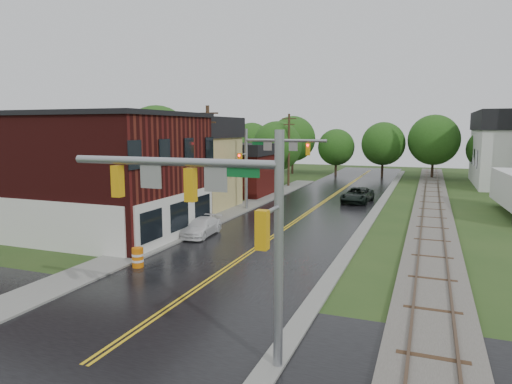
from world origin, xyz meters
The scene contains 20 objects.
ground centered at (0.00, 0.00, 0.00)m, with size 160.00×160.00×0.00m, color #284319.
main_road centered at (0.00, 30.00, 0.00)m, with size 10.00×90.00×0.02m, color black.
cross_road centered at (0.00, 2.00, 0.00)m, with size 60.00×9.00×0.02m, color black.
curb_right centered at (5.40, 35.00, 0.00)m, with size 0.80×70.00×0.12m, color gray.
sidewalk_left centered at (-6.20, 25.00, 0.00)m, with size 2.40×50.00×0.12m, color gray.
brick_building centered at (-12.48, 15.00, 4.15)m, with size 14.30×10.30×8.30m.
yellow_house centered at (-11.00, 26.00, 3.20)m, with size 8.00×7.00×6.40m, color tan.
darkred_building centered at (-10.00, 35.00, 2.20)m, with size 7.00×6.00×4.40m, color #3F0F0C.
railroad centered at (10.00, 35.00, 0.11)m, with size 3.20×80.00×0.30m.
traffic_signal_near centered at (3.47, 2.00, 4.97)m, with size 7.34×0.30×7.20m.
traffic_signal_far centered at (-3.47, 27.00, 4.97)m, with size 7.34×0.43×7.20m.
utility_pole_b centered at (-6.80, 22.00, 4.72)m, with size 1.80×0.28×9.00m.
utility_pole_c centered at (-6.80, 44.00, 4.72)m, with size 1.80×0.28×9.00m.
tree_left_a centered at (-19.85, 21.90, 5.11)m, with size 6.80×6.80×8.67m.
tree_left_b centered at (-17.85, 31.90, 5.72)m, with size 7.60×7.60×9.69m.
tree_left_c centered at (-13.85, 39.90, 4.51)m, with size 6.00×6.00×7.65m.
tree_left_e centered at (-8.85, 45.90, 4.81)m, with size 6.40×6.40×8.16m.
suv_dark centered at (3.15, 34.40, 0.73)m, with size 2.43×5.28×1.47m, color black.
pickup_white centered at (-4.63, 16.56, 0.59)m, with size 1.67×4.10×1.19m, color white.
construction_barrel centered at (-4.43, 9.05, 0.53)m, with size 0.59×0.59×1.05m, color orange.
Camera 1 is at (9.61, -10.36, 7.24)m, focal length 32.00 mm.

